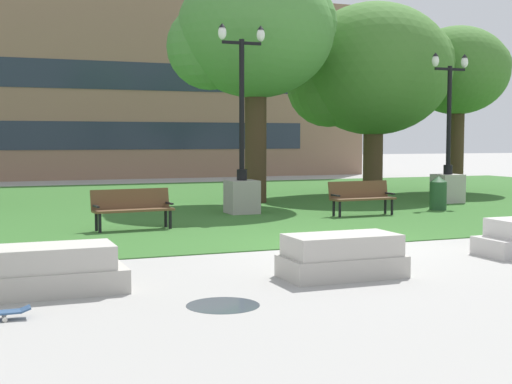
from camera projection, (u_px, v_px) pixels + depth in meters
The scene contains 14 objects.
ground_plane at pixel (339, 246), 13.59m from camera, with size 140.00×140.00×0.00m, color #A3A09B.
grass_lawn at pixel (192, 202), 22.87m from camera, with size 40.00×20.00×0.02m, color #336628.
concrete_block_center at pixel (54, 270), 9.46m from camera, with size 1.82×0.90×0.64m.
concrete_block_left at pixel (342, 256), 10.56m from camera, with size 1.80×0.90×0.64m.
puddle at pixel (223, 305), 8.77m from camera, with size 0.91×0.91×0.01m, color #47515B.
park_bench_near_left at pixel (132, 206), 15.94m from camera, with size 1.84×0.67×0.90m.
park_bench_near_right at pixel (361, 196), 18.91m from camera, with size 1.82×0.59×0.90m.
lamp_post_left at pixel (448, 172), 22.61m from camera, with size 1.32×0.80×4.71m.
lamp_post_center at pixel (242, 176), 19.34m from camera, with size 1.32×0.80×5.09m.
tree_near_left at pixel (254, 34), 22.32m from camera, with size 5.17×4.92×7.50m.
tree_far_right at pixel (456, 73), 27.81m from camera, with size 4.24×4.03×6.41m.
tree_near_right at pixel (372, 71), 25.81m from camera, with size 5.89×5.61×6.93m.
trash_bin at pixel (438, 193), 20.33m from camera, with size 0.49×0.49×0.96m.
building_facade_distant at pixel (80, 84), 35.41m from camera, with size 31.65×1.03×9.57m.
Camera 1 is at (-6.40, -11.96, 2.05)m, focal length 50.00 mm.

